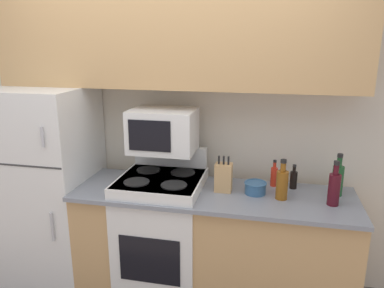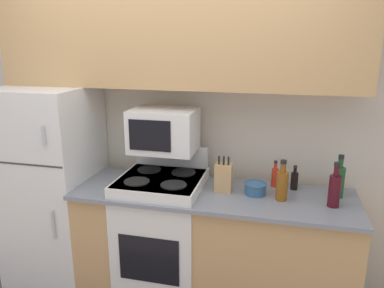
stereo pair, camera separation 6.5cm
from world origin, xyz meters
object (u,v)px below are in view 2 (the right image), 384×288
(stove, at_px, (162,234))
(bottle_wine_red, at_px, (335,189))
(refrigerator, at_px, (53,185))
(knife_block, at_px, (224,178))
(bottle_soy_sauce, at_px, (294,180))
(bowl, at_px, (255,188))
(microwave, at_px, (164,130))
(bottle_hot_sauce, at_px, (275,177))
(bottle_whiskey, at_px, (282,184))
(bottle_wine_green, at_px, (339,181))

(stove, relative_size, bottle_wine_red, 3.73)
(refrigerator, xyz_separation_m, stove, (0.94, -0.05, -0.30))
(refrigerator, height_order, knife_block, refrigerator)
(knife_block, distance_m, bottle_soy_sauce, 0.52)
(knife_block, distance_m, bowl, 0.23)
(refrigerator, relative_size, bowl, 9.99)
(microwave, relative_size, bottle_wine_red, 1.59)
(bottle_wine_red, height_order, bottle_hot_sauce, bottle_wine_red)
(microwave, relative_size, bottle_hot_sauce, 2.38)
(bottle_whiskey, relative_size, bottle_wine_red, 0.93)
(microwave, distance_m, bottle_soy_sauce, 1.01)
(knife_block, distance_m, bottle_hot_sauce, 0.39)
(bowl, bearing_deg, bottle_wine_red, -9.02)
(bowl, relative_size, bottle_wine_green, 0.53)
(refrigerator, distance_m, knife_block, 1.41)
(bottle_wine_red, bearing_deg, microwave, 172.38)
(bottle_whiskey, bearing_deg, knife_block, 172.77)
(refrigerator, relative_size, bottle_wine_green, 5.28)
(bottle_whiskey, bearing_deg, bottle_hot_sauce, 103.01)
(bottle_soy_sauce, relative_size, bottle_wine_red, 0.60)
(bottle_hot_sauce, bearing_deg, bottle_wine_green, -10.83)
(bottle_soy_sauce, relative_size, bottle_hot_sauce, 0.90)
(bottle_whiskey, bearing_deg, bottle_soy_sauce, 67.75)
(refrigerator, height_order, microwave, refrigerator)
(refrigerator, distance_m, stove, 0.99)
(microwave, relative_size, knife_block, 1.81)
(bowl, distance_m, bottle_hot_sauce, 0.22)
(bottle_wine_green, bearing_deg, refrigerator, -177.97)
(bottle_soy_sauce, bearing_deg, bowl, -149.50)
(bottle_hot_sauce, bearing_deg, refrigerator, -174.81)
(bottle_wine_green, bearing_deg, microwave, -179.47)
(refrigerator, relative_size, bottle_wine_red, 5.28)
(knife_block, bearing_deg, bottle_wine_red, -6.00)
(microwave, height_order, bowl, microwave)
(bottle_wine_red, bearing_deg, stove, 177.87)
(refrigerator, relative_size, stove, 1.41)
(bottle_soy_sauce, height_order, bottle_whiskey, bottle_whiskey)
(knife_block, bearing_deg, refrigerator, 179.27)
(stove, xyz_separation_m, knife_block, (0.45, 0.03, 0.49))
(stove, bearing_deg, knife_block, 4.12)
(bottle_wine_red, bearing_deg, bottle_soy_sauce, 135.71)
(microwave, bearing_deg, knife_block, -10.15)
(microwave, distance_m, knife_block, 0.56)
(knife_block, bearing_deg, microwave, 169.85)
(stove, xyz_separation_m, bottle_soy_sauce, (0.95, 0.19, 0.46))
(knife_block, height_order, bottle_whiskey, bottle_whiskey)
(bottle_wine_green, distance_m, bottle_hot_sauce, 0.44)
(stove, bearing_deg, bottle_wine_red, -2.13)
(bowl, height_order, bottle_wine_red, bottle_wine_red)
(knife_block, height_order, bottle_wine_green, bottle_wine_green)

